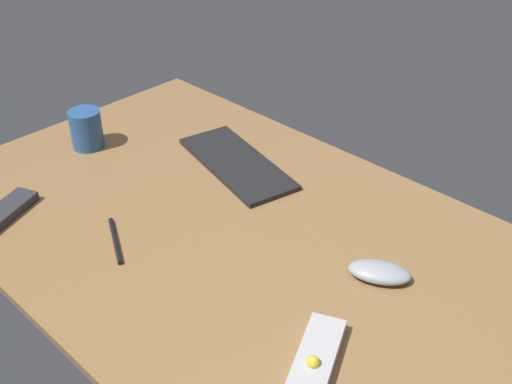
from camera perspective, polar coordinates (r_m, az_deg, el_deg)
The scene contains 7 objects.
desk at distance 129.56cm, azimuth -1.46°, elevation -4.15°, with size 140.00×84.00×2.00cm, color olive.
keyboard at distance 150.83cm, azimuth -1.75°, elevation 2.63°, with size 34.40×13.76×1.22cm, color black.
computer_mouse at distance 119.51cm, azimuth 11.17°, elevation -7.17°, with size 11.70×6.21×3.10cm, color #999EA5.
media_remote at distance 103.40cm, azimuth 5.49°, elevation -14.89°, with size 12.71×18.30×3.81cm.
tv_remote at distance 143.00cm, azimuth -22.13°, elevation -1.91°, with size 17.54×5.42×2.08cm, color #2D2D33.
coffee_mug at distance 162.49cm, azimuth -15.20°, elevation 5.56°, with size 7.94×7.94×9.79cm, color #28518C.
pen at distance 129.46cm, azimuth -12.69°, elevation -4.32°, with size 0.98×0.98×14.83cm, color black.
Camera 1 is at (73.27, -71.20, 80.68)cm, focal length 43.92 mm.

